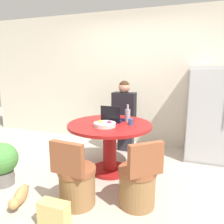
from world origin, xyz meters
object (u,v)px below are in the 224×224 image
object	(u,v)px
laptop	(112,118)
potted_plant	(2,162)
refrigerator	(208,114)
dining_table	(110,138)
chair_near_right_corner	(138,184)
fruit_bowl	(105,124)
cat	(20,196)
chair_near_camera	(76,183)
person_seated	(125,114)
bottle	(128,115)
handbag	(54,214)

from	to	relation	value
laptop	potted_plant	bearing A→B (deg)	38.34
refrigerator	dining_table	distance (m)	1.72
chair_near_right_corner	laptop	size ratio (longest dim) A/B	2.69
laptop	chair_near_right_corner	bearing A→B (deg)	126.37
laptop	fruit_bowl	world-z (taller)	laptop
dining_table	cat	xyz separation A→B (m)	(-0.70, -1.08, -0.44)
dining_table	chair_near_camera	size ratio (longest dim) A/B	1.52
person_seated	refrigerator	bearing A→B (deg)	-171.69
laptop	cat	bearing A→B (deg)	60.11
person_seated	potted_plant	size ratio (longest dim) A/B	2.29
laptop	potted_plant	xyz separation A→B (m)	(-1.20, -0.95, -0.47)
chair_near_right_corner	person_seated	size ratio (longest dim) A/B	0.60
refrigerator	person_seated	bearing A→B (deg)	-171.69
bottle	person_seated	bearing A→B (deg)	109.99
person_seated	fruit_bowl	xyz separation A→B (m)	(0.01, -1.00, 0.06)
person_seated	fruit_bowl	distance (m)	1.00
chair_near_camera	person_seated	world-z (taller)	person_seated
dining_table	chair_near_right_corner	world-z (taller)	chair_near_right_corner
refrigerator	bottle	distance (m)	1.42
chair_near_camera	handbag	size ratio (longest dim) A/B	2.64
handbag	chair_near_camera	bearing A→B (deg)	84.17
refrigerator	chair_near_camera	distance (m)	2.44
person_seated	bottle	size ratio (longest dim) A/B	5.06
fruit_bowl	dining_table	bearing A→B (deg)	87.42
chair_near_right_corner	person_seated	bearing A→B (deg)	-109.15
chair_near_right_corner	fruit_bowl	world-z (taller)	fruit_bowl
dining_table	laptop	world-z (taller)	laptop
cat	chair_near_right_corner	bearing A→B (deg)	85.73
chair_near_camera	fruit_bowl	world-z (taller)	fruit_bowl
refrigerator	handbag	bearing A→B (deg)	-122.81
fruit_bowl	bottle	bearing A→B (deg)	59.44
person_seated	laptop	world-z (taller)	person_seated
refrigerator	cat	world-z (taller)	refrigerator
person_seated	laptop	size ratio (longest dim) A/B	4.44
chair_near_camera	bottle	xyz separation A→B (m)	(0.29, 1.08, 0.57)
potted_plant	person_seated	bearing A→B (deg)	54.20
bottle	handbag	distance (m)	1.66
refrigerator	bottle	bearing A→B (deg)	-144.21
refrigerator	chair_near_camera	size ratio (longest dim) A/B	1.96
cat	refrigerator	bearing A→B (deg)	113.57
dining_table	handbag	size ratio (longest dim) A/B	4.02
bottle	potted_plant	distance (m)	1.82
laptop	cat	distance (m)	1.56
refrigerator	dining_table	size ratio (longest dim) A/B	1.28
refrigerator	fruit_bowl	size ratio (longest dim) A/B	5.14
chair_near_camera	cat	size ratio (longest dim) A/B	1.63
cat	potted_plant	distance (m)	0.61
chair_near_camera	laptop	bearing A→B (deg)	-89.02
dining_table	chair_near_camera	world-z (taller)	chair_near_camera
laptop	handbag	world-z (taller)	laptop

